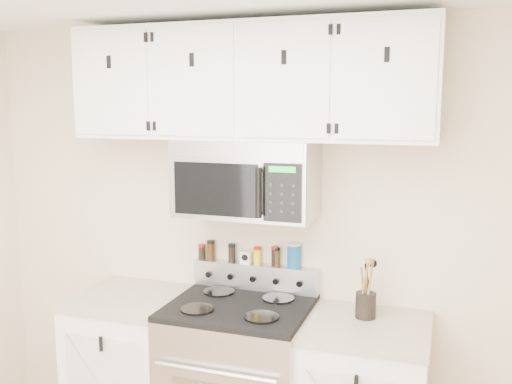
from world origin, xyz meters
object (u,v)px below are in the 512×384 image
range (239,384)px  microwave (247,178)px  utensil_crock (366,303)px  salt_canister (294,256)px

range → microwave: size_ratio=1.45×
utensil_crock → range: bearing=-171.3°
utensil_crock → salt_canister: 0.51m
utensil_crock → microwave: bearing=178.0°
range → utensil_crock: utensil_crock is taller
microwave → salt_canister: (0.23, 0.16, -0.46)m
utensil_crock → salt_canister: bearing=157.8°
microwave → range: bearing=-90.2°
range → salt_canister: salt_canister is taller
microwave → utensil_crock: 0.92m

